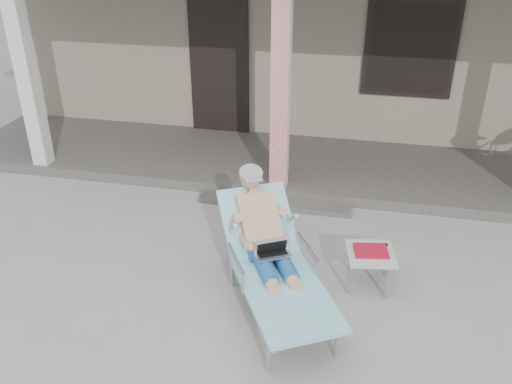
# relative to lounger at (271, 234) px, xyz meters

# --- Properties ---
(ground) EXTENTS (60.00, 60.00, 0.00)m
(ground) POSITION_rel_lounger_xyz_m (-0.30, 0.03, -0.76)
(ground) COLOR #9E9E99
(ground) RESTS_ON ground
(house) EXTENTS (10.40, 5.40, 3.30)m
(house) POSITION_rel_lounger_xyz_m (-0.29, 6.53, 0.91)
(house) COLOR gray
(house) RESTS_ON ground
(porch_deck) EXTENTS (10.00, 2.00, 0.15)m
(porch_deck) POSITION_rel_lounger_xyz_m (-0.30, 3.03, -0.69)
(porch_deck) COLOR #605B56
(porch_deck) RESTS_ON ground
(porch_step) EXTENTS (2.00, 0.30, 0.07)m
(porch_step) POSITION_rel_lounger_xyz_m (-0.30, 1.88, -0.72)
(porch_step) COLOR #605B56
(porch_step) RESTS_ON ground
(lounger) EXTENTS (1.50, 1.95, 1.24)m
(lounger) POSITION_rel_lounger_xyz_m (0.00, 0.00, 0.00)
(lounger) COLOR #B7B7BC
(lounger) RESTS_ON ground
(side_table) EXTENTS (0.55, 0.55, 0.43)m
(side_table) POSITION_rel_lounger_xyz_m (0.95, 0.44, -0.40)
(side_table) COLOR beige
(side_table) RESTS_ON ground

